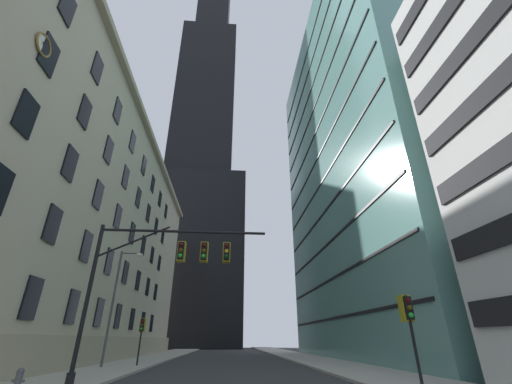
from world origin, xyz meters
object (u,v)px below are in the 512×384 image
object	(u,v)px
traffic_signal_mast	(171,263)
fire_hydrant	(18,380)
traffic_light_near_right	(408,313)
street_lamppost	(117,296)
traffic_light_far_left	(142,327)

from	to	relation	value
traffic_signal_mast	fire_hydrant	bearing A→B (deg)	-153.50
traffic_light_near_right	traffic_signal_mast	bearing A→B (deg)	162.53
traffic_light_near_right	fire_hydrant	world-z (taller)	traffic_light_near_right
traffic_signal_mast	street_lamppost	distance (m)	11.74
traffic_signal_mast	traffic_light_far_left	bearing A→B (deg)	108.13
traffic_light_near_right	fire_hydrant	bearing A→B (deg)	176.46
street_lamppost	fire_hydrant	xyz separation A→B (m)	(1.11, -12.53, -4.46)
traffic_signal_mast	traffic_light_far_left	size ratio (longest dim) A/B	2.59
traffic_light_far_left	street_lamppost	size ratio (longest dim) A/B	0.40
traffic_light_far_left	street_lamppost	world-z (taller)	street_lamppost
traffic_light_far_left	street_lamppost	bearing A→B (deg)	-138.94
traffic_light_near_right	traffic_light_far_left	world-z (taller)	traffic_light_near_right
traffic_light_far_left	fire_hydrant	world-z (taller)	traffic_light_far_left
traffic_light_near_right	street_lamppost	size ratio (longest dim) A/B	0.41
traffic_light_far_left	traffic_light_near_right	bearing A→B (deg)	-46.75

